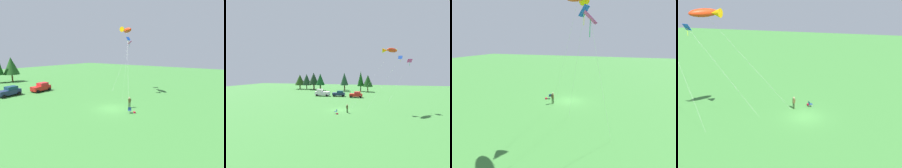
{
  "view_description": "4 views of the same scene",
  "coord_description": "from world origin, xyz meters",
  "views": [
    {
      "loc": [
        -20.94,
        -15.25,
        8.75
      ],
      "look_at": [
        -0.09,
        -0.17,
        3.94
      ],
      "focal_mm": 28.0,
      "sensor_mm": 36.0,
      "label": 1
    },
    {
      "loc": [
        8.8,
        -36.26,
        8.12
      ],
      "look_at": [
        -0.53,
        0.39,
        5.63
      ],
      "focal_mm": 28.0,
      "sensor_mm": 36.0,
      "label": 2
    },
    {
      "loc": [
        25.59,
        7.29,
        9.46
      ],
      "look_at": [
        -0.58,
        -1.04,
        2.55
      ],
      "focal_mm": 28.0,
      "sensor_mm": 36.0,
      "label": 3
    },
    {
      "loc": [
        -6.57,
        29.86,
        14.78
      ],
      "look_at": [
        2.63,
        -2.3,
        3.45
      ],
      "focal_mm": 42.0,
      "sensor_mm": 36.0,
      "label": 4
    }
  ],
  "objects": [
    {
      "name": "ground_plane",
      "position": [
        0.0,
        0.0,
        0.0
      ],
      "size": [
        160.0,
        160.0,
        0.0
      ],
      "primitive_type": "plane",
      "color": "#3A7A34"
    },
    {
      "name": "kite_large_fish",
      "position": [
        10.4,
        3.83,
        12.98
      ],
      "size": [
        9.97,
        7.24,
        13.49
      ],
      "color": "red",
      "rests_on": "ground"
    },
    {
      "name": "kite_diamond_blue",
      "position": [
        12.3,
        4.53,
        11.01
      ],
      "size": [
        7.4,
        3.42,
        11.84
      ],
      "color": "blue",
      "rests_on": "ground"
    },
    {
      "name": "folding_chair",
      "position": [
        0.01,
        -3.25,
        0.49
      ],
      "size": [
        0.66,
        0.66,
        0.82
      ],
      "rotation": [
        0.0,
        0.0,
        3.69
      ],
      "color": "navy",
      "rests_on": "ground"
    },
    {
      "name": "person_kite_flyer",
      "position": [
        2.02,
        -2.03,
        1.02
      ],
      "size": [
        0.52,
        0.49,
        1.74
      ],
      "rotation": [
        0.0,
        0.0,
        4.14
      ],
      "color": "#334A26",
      "rests_on": "ground"
    },
    {
      "name": "backpack_on_grass",
      "position": [
        0.39,
        -3.83,
        0.11
      ],
      "size": [
        0.38,
        0.39,
        0.22
      ],
      "primitive_type": "cube",
      "rotation": [
        0.0,
        0.0,
        0.85
      ],
      "color": "red",
      "rests_on": "ground"
    }
  ]
}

